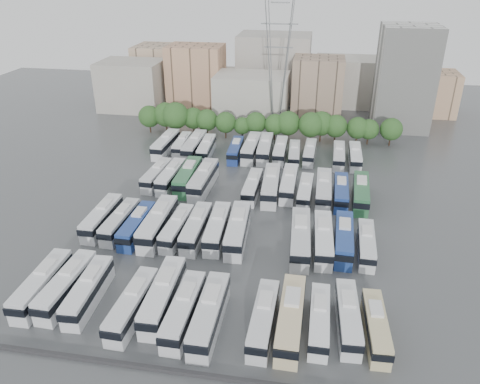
% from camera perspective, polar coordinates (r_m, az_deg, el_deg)
% --- Properties ---
extents(ground, '(220.00, 220.00, 0.00)m').
position_cam_1_polar(ground, '(80.29, -0.74, -3.77)').
color(ground, '#424447').
rests_on(ground, ground).
extents(parapet, '(56.00, 0.50, 0.50)m').
position_cam_1_polar(parapet, '(54.98, -7.47, -20.91)').
color(parapet, '#2D2D30').
rests_on(parapet, ground).
extents(tree_line, '(65.57, 7.95, 8.51)m').
position_cam_1_polar(tree_line, '(116.88, 2.19, 8.54)').
color(tree_line, black).
rests_on(tree_line, ground).
extents(city_buildings, '(102.00, 35.00, 20.00)m').
position_cam_1_polar(city_buildings, '(145.13, 1.58, 13.57)').
color(city_buildings, '#9E998E').
rests_on(city_buildings, ground).
extents(apartment_tower, '(14.00, 14.00, 26.00)m').
position_cam_1_polar(apartment_tower, '(130.77, 19.42, 12.96)').
color(apartment_tower, silver).
rests_on(apartment_tower, ground).
extents(electricity_pylon, '(9.00, 6.91, 33.83)m').
position_cam_1_polar(electricity_pylon, '(120.57, 4.69, 16.04)').
color(electricity_pylon, slate).
rests_on(electricity_pylon, ground).
extents(bus_r0_s0, '(2.99, 12.58, 3.93)m').
position_cam_1_polar(bus_r0_s0, '(68.37, -22.97, -10.31)').
color(bus_r0_s0, silver).
rests_on(bus_r0_s0, ground).
extents(bus_r0_s1, '(3.05, 12.56, 3.92)m').
position_cam_1_polar(bus_r0_s1, '(67.04, -20.37, -10.59)').
color(bus_r0_s1, silver).
rests_on(bus_r0_s1, ground).
extents(bus_r0_s2, '(3.23, 12.13, 3.77)m').
position_cam_1_polar(bus_r0_s2, '(65.30, -18.01, -11.35)').
color(bus_r0_s2, silver).
rests_on(bus_r0_s2, ground).
extents(bus_r0_s4, '(3.03, 12.20, 3.80)m').
position_cam_1_polar(bus_r0_s4, '(61.55, -12.98, -13.22)').
color(bus_r0_s4, silver).
rests_on(bus_r0_s4, ground).
extents(bus_r0_s5, '(3.17, 13.13, 4.10)m').
position_cam_1_polar(bus_r0_s5, '(62.02, -9.35, -12.30)').
color(bus_r0_s5, silver).
rests_on(bus_r0_s5, ground).
extents(bus_r0_s6, '(2.80, 12.34, 3.86)m').
position_cam_1_polar(bus_r0_s6, '(59.65, -6.85, -14.09)').
color(bus_r0_s6, silver).
rests_on(bus_r0_s6, ground).
extents(bus_r0_s7, '(2.84, 12.90, 4.05)m').
position_cam_1_polar(bus_r0_s7, '(58.70, -3.76, -14.61)').
color(bus_r0_s7, silver).
rests_on(bus_r0_s7, ground).
extents(bus_r0_s9, '(2.77, 11.83, 3.70)m').
position_cam_1_polar(bus_r0_s9, '(58.30, 2.88, -15.14)').
color(bus_r0_s9, silver).
rests_on(bus_r0_s9, ground).
extents(bus_r0_s10, '(2.98, 13.05, 4.08)m').
position_cam_1_polar(bus_r0_s10, '(58.39, 6.20, -14.96)').
color(bus_r0_s10, beige).
rests_on(bus_r0_s10, ground).
extents(bus_r0_s11, '(2.44, 10.94, 3.43)m').
position_cam_1_polar(bus_r0_s11, '(59.04, 9.65, -15.10)').
color(bus_r0_s11, white).
rests_on(bus_r0_s11, ground).
extents(bus_r0_s12, '(3.06, 11.59, 3.60)m').
position_cam_1_polar(bus_r0_s12, '(59.96, 13.05, -14.61)').
color(bus_r0_s12, silver).
rests_on(bus_r0_s12, ground).
extents(bus_r0_s13, '(2.84, 10.95, 3.41)m').
position_cam_1_polar(bus_r0_s13, '(59.66, 16.24, -15.44)').
color(bus_r0_s13, '#CDBF8C').
rests_on(bus_r0_s13, ground).
extents(bus_r1_s0, '(2.70, 12.13, 3.80)m').
position_cam_1_polar(bus_r1_s0, '(81.53, -16.47, -2.96)').
color(bus_r1_s0, silver).
rests_on(bus_r1_s0, ground).
extents(bus_r1_s1, '(2.86, 11.68, 3.64)m').
position_cam_1_polar(bus_r1_s1, '(79.68, -14.39, -3.47)').
color(bus_r1_s1, silver).
rests_on(bus_r1_s1, ground).
extents(bus_r1_s2, '(2.66, 11.77, 3.69)m').
position_cam_1_polar(bus_r1_s2, '(77.89, -12.45, -3.96)').
color(bus_r1_s2, navy).
rests_on(bus_r1_s2, ground).
extents(bus_r1_s3, '(3.07, 13.69, 4.29)m').
position_cam_1_polar(bus_r1_s3, '(77.31, -9.99, -3.71)').
color(bus_r1_s3, silver).
rests_on(bus_r1_s3, ground).
extents(bus_r1_s4, '(2.96, 11.55, 3.60)m').
position_cam_1_polar(bus_r1_s4, '(76.14, -7.69, -4.33)').
color(bus_r1_s4, silver).
rests_on(bus_r1_s4, ground).
extents(bus_r1_s5, '(2.76, 12.33, 3.86)m').
position_cam_1_polar(bus_r1_s5, '(75.56, -5.35, -4.34)').
color(bus_r1_s5, silver).
rests_on(bus_r1_s5, ground).
extents(bus_r1_s6, '(3.23, 12.51, 3.89)m').
position_cam_1_polar(bus_r1_s6, '(75.25, -2.78, -4.37)').
color(bus_r1_s6, silver).
rests_on(bus_r1_s6, ground).
extents(bus_r1_s7, '(3.58, 13.46, 4.18)m').
position_cam_1_polar(bus_r1_s7, '(74.49, -0.29, -4.56)').
color(bus_r1_s7, silver).
rests_on(bus_r1_s7, ground).
extents(bus_r1_s10, '(3.59, 13.72, 4.27)m').
position_cam_1_polar(bus_r1_s10, '(72.88, 7.36, -5.54)').
color(bus_r1_s10, silver).
rests_on(bus_r1_s10, ground).
extents(bus_r1_s11, '(3.24, 12.81, 3.99)m').
position_cam_1_polar(bus_r1_s11, '(73.39, 10.09, -5.63)').
color(bus_r1_s11, silver).
rests_on(bus_r1_s11, ground).
extents(bus_r1_s12, '(3.06, 12.61, 3.93)m').
position_cam_1_polar(bus_r1_s12, '(74.12, 12.55, -5.56)').
color(bus_r1_s12, navy).
rests_on(bus_r1_s12, ground).
extents(bus_r1_s13, '(2.73, 11.14, 3.48)m').
position_cam_1_polar(bus_r1_s13, '(74.02, 15.14, -6.14)').
color(bus_r1_s13, silver).
rests_on(bus_r1_s13, ground).
extents(bus_r2_s1, '(3.14, 11.79, 3.66)m').
position_cam_1_polar(bus_r2_s1, '(95.06, -10.10, 2.08)').
color(bus_r2_s1, silver).
rests_on(bus_r2_s1, ground).
extents(bus_r2_s2, '(2.97, 12.20, 3.81)m').
position_cam_1_polar(bus_r2_s2, '(93.83, -8.41, 1.92)').
color(bus_r2_s2, white).
rests_on(bus_r2_s2, ground).
extents(bus_r2_s3, '(3.21, 13.44, 4.20)m').
position_cam_1_polar(bus_r2_s3, '(92.85, -6.38, 1.91)').
color(bus_r2_s3, '#2E6C41').
rests_on(bus_r2_s3, ground).
extents(bus_r2_s4, '(3.29, 13.74, 4.29)m').
position_cam_1_polar(bus_r2_s4, '(91.30, -4.48, 1.58)').
color(bus_r2_s4, silver).
rests_on(bus_r2_s4, ground).
extents(bus_r2_s7, '(2.65, 11.48, 3.59)m').
position_cam_1_polar(bus_r2_s7, '(88.88, 1.53, 0.69)').
color(bus_r2_s7, silver).
rests_on(bus_r2_s7, ground).
extents(bus_r2_s8, '(3.54, 13.66, 4.25)m').
position_cam_1_polar(bus_r2_s8, '(88.94, 3.80, 0.88)').
color(bus_r2_s8, silver).
rests_on(bus_r2_s8, ground).
extents(bus_r2_s9, '(2.80, 12.52, 3.92)m').
position_cam_1_polar(bus_r2_s9, '(90.25, 5.98, 1.08)').
color(bus_r2_s9, white).
rests_on(bus_r2_s9, ground).
extents(bus_r2_s10, '(2.78, 11.15, 3.48)m').
position_cam_1_polar(bus_r2_s10, '(88.08, 7.96, 0.12)').
color(bus_r2_s10, silver).
rests_on(bus_r2_s10, ground).
extents(bus_r2_s11, '(2.83, 12.91, 4.05)m').
position_cam_1_polar(bus_r2_s11, '(88.73, 10.14, 0.36)').
color(bus_r2_s11, silver).
rests_on(bus_r2_s11, ground).
extents(bus_r2_s12, '(2.73, 11.89, 3.72)m').
position_cam_1_polar(bus_r2_s12, '(88.62, 12.21, 0.01)').
color(bus_r2_s12, navy).
rests_on(bus_r2_s12, ground).
extents(bus_r2_s13, '(3.42, 13.02, 4.05)m').
position_cam_1_polar(bus_r2_s13, '(88.87, 14.52, -0.06)').
color(bus_r2_s13, '#2C683D').
rests_on(bus_r2_s13, ground).
extents(bus_r3_s0, '(3.17, 12.96, 4.04)m').
position_cam_1_polar(bus_r3_s0, '(110.52, -9.04, 5.82)').
color(bus_r3_s0, white).
rests_on(bus_r3_s0, ground).
extents(bus_r3_s1, '(2.78, 10.94, 3.41)m').
position_cam_1_polar(bus_r3_s1, '(110.62, -7.09, 5.79)').
color(bus_r3_s1, silver).
rests_on(bus_r3_s1, ground).
extents(bus_r3_s2, '(2.97, 13.19, 4.13)m').
position_cam_1_polar(bus_r3_s2, '(108.77, -5.57, 5.71)').
color(bus_r3_s2, silver).
rests_on(bus_r3_s2, ground).
extents(bus_r3_s3, '(3.07, 11.79, 3.67)m').
position_cam_1_polar(bus_r3_s3, '(107.46, -4.10, 5.37)').
color(bus_r3_s3, silver).
rests_on(bus_r3_s3, ground).
extents(bus_r3_s5, '(2.90, 11.43, 3.56)m').
position_cam_1_polar(bus_r3_s5, '(106.26, -0.54, 5.16)').
color(bus_r3_s5, navy).
rests_on(bus_r3_s5, ground).
extents(bus_r3_s6, '(3.08, 13.18, 4.12)m').
position_cam_1_polar(bus_r3_s6, '(106.85, 1.40, 5.43)').
color(bus_r3_s6, silver).
rests_on(bus_r3_s6, ground).
extents(bus_r3_s7, '(3.29, 13.13, 4.09)m').
position_cam_1_polar(bus_r3_s7, '(106.71, 3.07, 5.37)').
color(bus_r3_s7, silver).
rests_on(bus_r3_s7, ground).
extents(bus_r3_s8, '(2.67, 11.84, 3.71)m').
position_cam_1_polar(bus_r3_s8, '(106.14, 4.93, 5.08)').
color(bus_r3_s8, silver).
rests_on(bus_r3_s8, ground).
extents(bus_r3_s9, '(2.86, 11.10, 3.45)m').
position_cam_1_polar(bus_r3_s9, '(104.93, 6.63, 4.66)').
color(bus_r3_s9, silver).
rests_on(bus_r3_s9, ground).
extents(bus_r3_s10, '(2.79, 11.17, 3.48)m').
position_cam_1_polar(bus_r3_s10, '(106.22, 8.50, 4.83)').
color(bus_r3_s10, silver).
rests_on(bus_r3_s10, ground).
extents(bus_r3_s12, '(2.71, 11.53, 3.61)m').
position_cam_1_polar(bus_r3_s12, '(105.41, 11.95, 4.39)').
color(bus_r3_s12, silver).
rests_on(bus_r3_s12, ground).
extents(bus_r3_s13, '(2.57, 11.50, 3.60)m').
position_cam_1_polar(bus_r3_s13, '(105.87, 13.86, 4.28)').
color(bus_r3_s13, white).
rests_on(bus_r3_s13, ground).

